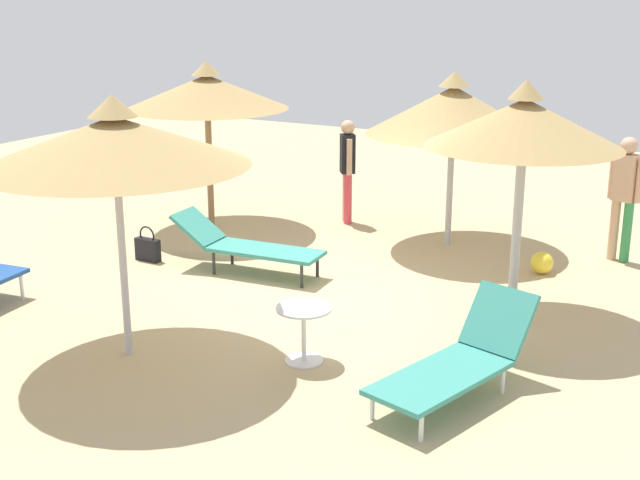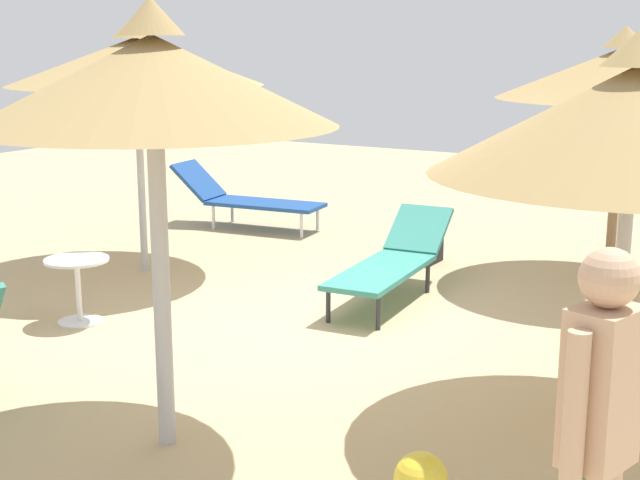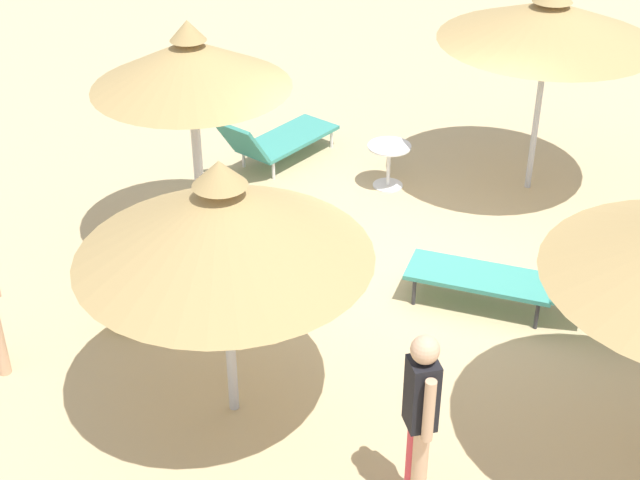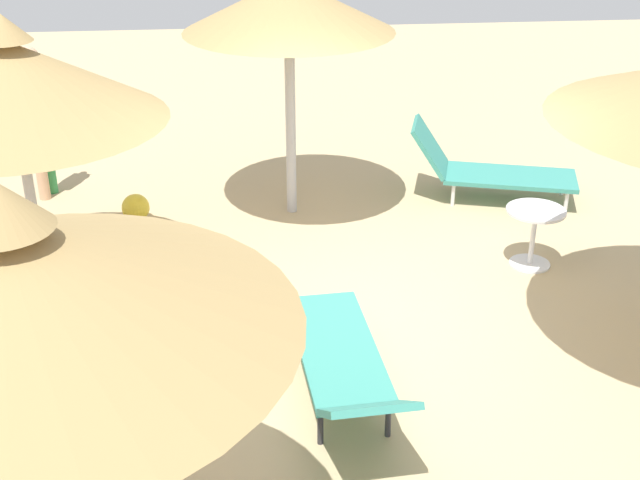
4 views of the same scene
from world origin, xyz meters
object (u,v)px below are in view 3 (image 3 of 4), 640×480
parasol_umbrella_front (222,221)px  lounge_chair_edge (508,278)px  person_standing_back (420,412)px  side_table_round (389,159)px  parasol_umbrella_near_left (190,64)px  beach_ball (129,314)px  lounge_chair_far_left (275,139)px  parasol_umbrella_far_right (550,21)px

parasol_umbrella_front → lounge_chair_edge: size_ratio=1.21×
person_standing_back → side_table_round: (-2.05, 5.05, -0.55)m
parasol_umbrella_near_left → beach_ball: parasol_umbrella_near_left is taller
parasol_umbrella_near_left → side_table_round: 3.30m
parasol_umbrella_near_left → lounge_chair_far_left: parasol_umbrella_near_left is taller
parasol_umbrella_far_right → lounge_chair_far_left: bearing=-167.7°
side_table_round → lounge_chair_far_left: bearing=-179.4°
lounge_chair_edge → person_standing_back: (-0.04, -2.94, 0.56)m
parasol_umbrella_near_left → lounge_chair_far_left: 2.94m
parasol_umbrella_far_right → side_table_round: parasol_umbrella_far_right is taller
parasol_umbrella_front → beach_ball: size_ratio=8.49×
parasol_umbrella_front → person_standing_back: size_ratio=1.53×
lounge_chair_edge → side_table_round: bearing=134.8°
side_table_round → beach_ball: 4.24m
parasol_umbrella_front → beach_ball: bearing=157.1°
beach_ball → lounge_chair_edge: bearing=28.0°
lounge_chair_far_left → person_standing_back: 6.28m
parasol_umbrella_front → side_table_round: 4.93m
lounge_chair_edge → lounge_chair_far_left: (-3.75, 2.09, -0.02)m
parasol_umbrella_far_right → side_table_round: (-1.71, -0.72, -1.86)m
parasol_umbrella_far_right → beach_ball: bearing=-123.8°
parasol_umbrella_front → person_standing_back: (1.89, -0.40, -1.07)m
lounge_chair_edge → person_standing_back: 2.99m
lounge_chair_edge → beach_ball: lounge_chair_edge is taller
parasol_umbrella_near_left → person_standing_back: 4.72m
parasol_umbrella_far_right → person_standing_back: 5.93m
parasol_umbrella_near_left → lounge_chair_edge: parasol_umbrella_near_left is taller
parasol_umbrella_far_right → person_standing_back: size_ratio=1.61×
person_standing_back → beach_ball: person_standing_back is taller
parasol_umbrella_near_left → side_table_round: size_ratio=4.62×
person_standing_back → side_table_round: bearing=112.1°
parasol_umbrella_near_left → person_standing_back: size_ratio=1.64×
side_table_round → beach_ball: bearing=-109.7°
lounge_chair_edge → side_table_round: 2.97m
parasol_umbrella_far_right → side_table_round: 2.63m
parasol_umbrella_far_right → parasol_umbrella_near_left: parasol_umbrella_near_left is taller
parasol_umbrella_far_right → parasol_umbrella_front: 5.60m
parasol_umbrella_far_right → person_standing_back: bearing=-86.6°
lounge_chair_far_left → parasol_umbrella_front: bearing=-68.6°
side_table_round → lounge_chair_edge: bearing=-45.2°
lounge_chair_edge → side_table_round: lounge_chair_edge is taller
lounge_chair_edge → person_standing_back: size_ratio=1.26×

